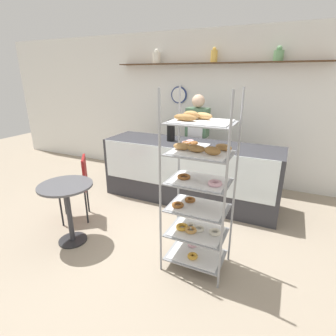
{
  "coord_description": "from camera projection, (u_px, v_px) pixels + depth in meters",
  "views": [
    {
      "loc": [
        1.34,
        -2.44,
        1.94
      ],
      "look_at": [
        0.0,
        0.44,
        0.81
      ],
      "focal_mm": 28.0,
      "sensor_mm": 36.0,
      "label": 1
    }
  ],
  "objects": [
    {
      "name": "pastry_rack",
      "position": [
        198.0,
        189.0,
        2.55
      ],
      "size": [
        0.63,
        0.47,
        1.84
      ],
      "color": "gray",
      "rests_on": "ground_plane"
    },
    {
      "name": "cafe_chair",
      "position": [
        79.0,
        182.0,
        3.59
      ],
      "size": [
        0.53,
        0.53,
        0.9
      ],
      "rotation": [
        0.0,
        0.0,
        5.38
      ],
      "color": "black",
      "rests_on": "ground_plane"
    },
    {
      "name": "display_counter",
      "position": [
        190.0,
        172.0,
        4.18
      ],
      "size": [
        2.75,
        0.76,
        0.95
      ],
      "color": "#333338",
      "rests_on": "ground_plane"
    },
    {
      "name": "ground_plane",
      "position": [
        153.0,
        240.0,
        3.26
      ],
      "size": [
        14.0,
        14.0,
        0.0
      ],
      "primitive_type": "plane",
      "color": "gray"
    },
    {
      "name": "cafe_table",
      "position": [
        67.0,
        200.0,
        3.06
      ],
      "size": [
        0.62,
        0.62,
        0.76
      ],
      "color": "#262628",
      "rests_on": "ground_plane"
    },
    {
      "name": "coffee_carafe",
      "position": [
        171.0,
        131.0,
        4.11
      ],
      "size": [
        0.13,
        0.13,
        0.34
      ],
      "color": "black",
      "rests_on": "display_counter"
    },
    {
      "name": "donut_tray_counter",
      "position": [
        191.0,
        143.0,
        3.92
      ],
      "size": [
        0.42,
        0.3,
        0.05
      ],
      "color": "white",
      "rests_on": "display_counter"
    },
    {
      "name": "back_wall",
      "position": [
        212.0,
        108.0,
        4.84
      ],
      "size": [
        10.0,
        0.3,
        2.7
      ],
      "color": "white",
      "rests_on": "ground_plane"
    },
    {
      "name": "person_worker",
      "position": [
        197.0,
        138.0,
        4.54
      ],
      "size": [
        0.37,
        0.23,
        1.64
      ],
      "color": "#282833",
      "rests_on": "ground_plane"
    }
  ]
}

